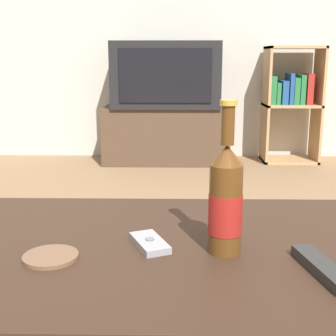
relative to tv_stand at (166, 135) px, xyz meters
name	(u,v)px	position (x,y,z in m)	size (l,w,h in m)	color
coffee_table	(143,271)	(0.01, -2.75, 0.16)	(1.40, 0.65, 0.44)	#332116
tv_stand	(166,135)	(0.00, 0.00, 0.00)	(0.98, 0.40, 0.44)	#4C3828
television	(166,75)	(0.00, 0.00, 0.47)	(0.82, 0.45, 0.49)	black
bookshelf	(291,99)	(0.98, 0.06, 0.28)	(0.43, 0.30, 0.90)	tan
beer_bottle	(226,200)	(0.18, -2.78, 0.33)	(0.07, 0.07, 0.30)	#563314
cell_phone	(150,243)	(0.03, -2.76, 0.22)	(0.09, 0.12, 0.02)	gray
remote_control	(323,268)	(0.35, -2.88, 0.23)	(0.07, 0.18, 0.02)	#282828
coaster	(51,257)	(-0.16, -2.82, 0.22)	(0.11, 0.11, 0.01)	brown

